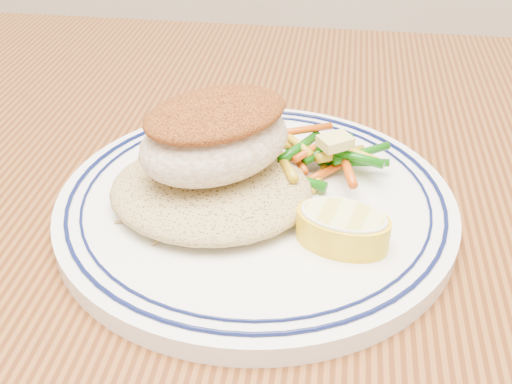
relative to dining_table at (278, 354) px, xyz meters
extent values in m
cube|color=#512810|center=(0.00, 0.00, 0.08)|extent=(1.50, 0.90, 0.04)
cylinder|color=white|center=(-0.02, 0.05, 0.10)|extent=(0.29, 0.29, 0.01)
torus|color=#0A113F|center=(-0.02, 0.05, 0.11)|extent=(0.27, 0.27, 0.00)
torus|color=#0A113F|center=(-0.02, 0.05, 0.11)|extent=(0.25, 0.25, 0.00)
ellipsoid|color=tan|center=(-0.05, 0.04, 0.13)|extent=(0.15, 0.13, 0.03)
ellipsoid|color=beige|center=(-0.05, 0.05, 0.16)|extent=(0.14, 0.13, 0.05)
ellipsoid|color=brown|center=(-0.05, 0.05, 0.18)|extent=(0.13, 0.13, 0.02)
cylinder|color=gold|center=(0.02, 0.08, 0.11)|extent=(0.02, 0.06, 0.01)
cylinder|color=#C44809|center=(0.02, 0.08, 0.12)|extent=(0.04, 0.04, 0.01)
cylinder|color=#10590B|center=(0.00, 0.07, 0.12)|extent=(0.05, 0.03, 0.01)
cylinder|color=#10590B|center=(0.00, 0.06, 0.12)|extent=(0.04, 0.06, 0.01)
cylinder|color=#10590B|center=(0.05, 0.09, 0.12)|extent=(0.06, 0.01, 0.01)
cylinder|color=#C44809|center=(0.00, 0.09, 0.12)|extent=(0.02, 0.05, 0.01)
cylinder|color=gold|center=(0.00, 0.06, 0.12)|extent=(0.04, 0.05, 0.01)
cylinder|color=#C44809|center=(0.02, 0.09, 0.12)|extent=(0.05, 0.02, 0.01)
cylinder|color=#10590B|center=(0.02, 0.10, 0.12)|extent=(0.05, 0.02, 0.01)
cylinder|color=#C44809|center=(0.01, 0.10, 0.12)|extent=(0.05, 0.02, 0.01)
cylinder|color=gold|center=(0.04, 0.09, 0.13)|extent=(0.04, 0.04, 0.01)
cylinder|color=gold|center=(0.01, 0.10, 0.13)|extent=(0.06, 0.01, 0.01)
cylinder|color=#10590B|center=(0.05, 0.10, 0.13)|extent=(0.04, 0.03, 0.01)
cylinder|color=gold|center=(0.04, 0.10, 0.13)|extent=(0.05, 0.05, 0.01)
cylinder|color=#C44809|center=(0.04, 0.07, 0.13)|extent=(0.02, 0.06, 0.01)
cylinder|color=gold|center=(0.01, 0.09, 0.13)|extent=(0.06, 0.03, 0.01)
cylinder|color=#10590B|center=(0.03, 0.10, 0.13)|extent=(0.04, 0.04, 0.01)
cylinder|color=#10590B|center=(0.00, 0.09, 0.13)|extent=(0.03, 0.05, 0.01)
cylinder|color=#10590B|center=(0.04, 0.08, 0.13)|extent=(0.05, 0.03, 0.01)
cylinder|color=gold|center=(0.00, 0.07, 0.13)|extent=(0.03, 0.06, 0.01)
cylinder|color=#C44809|center=(0.01, 0.09, 0.13)|extent=(0.03, 0.04, 0.01)
cylinder|color=gold|center=(0.00, 0.10, 0.13)|extent=(0.04, 0.04, 0.01)
cylinder|color=#C44809|center=(0.00, 0.11, 0.13)|extent=(0.06, 0.03, 0.01)
cube|color=#DFD56D|center=(0.03, 0.08, 0.14)|extent=(0.03, 0.03, 0.01)
torus|color=white|center=(0.04, 0.00, 0.13)|extent=(0.07, 0.07, 0.00)
camera|label=1|loc=(0.03, -0.33, 0.38)|focal=45.00mm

